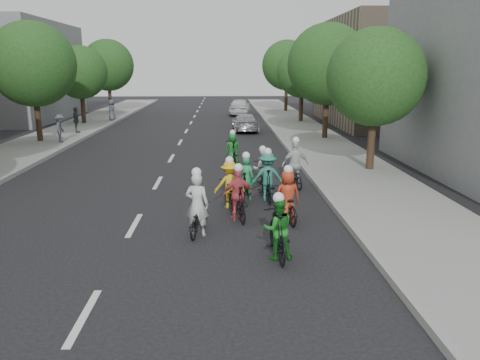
{
  "coord_description": "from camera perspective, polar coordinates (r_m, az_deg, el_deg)",
  "views": [
    {
      "loc": [
        2.53,
        -12.7,
        4.39
      ],
      "look_at": [
        3.06,
        1.23,
        1.0
      ],
      "focal_mm": 35.0,
      "sensor_mm": 36.0,
      "label": 1
    }
  ],
  "objects": [
    {
      "name": "tree_r_3",
      "position": [
        46.73,
        5.72,
        13.75
      ],
      "size": [
        4.8,
        4.8,
        6.93
      ],
      "color": "black",
      "rests_on": "ground"
    },
    {
      "name": "bldg_se",
      "position": [
        39.1,
        18.44,
        12.41
      ],
      "size": [
        10.0,
        14.0,
        8.0
      ],
      "primitive_type": "cube",
      "color": "gray",
      "rests_on": "ground"
    },
    {
      "name": "tree_l_5",
      "position": [
        46.95,
        -15.8,
        13.32
      ],
      "size": [
        4.8,
        4.8,
        6.93
      ],
      "color": "black",
      "rests_on": "ground"
    },
    {
      "name": "bldg_sw",
      "position": [
        44.73,
        -27.24,
        11.69
      ],
      "size": [
        10.0,
        14.0,
        8.0
      ],
      "primitive_type": "cube",
      "color": "slate",
      "rests_on": "ground"
    },
    {
      "name": "cyclist_9",
      "position": [
        21.44,
        -0.91,
        3.53
      ],
      "size": [
        0.77,
        1.89,
        1.62
      ],
      "rotation": [
        0.0,
        0.0,
        3.27
      ],
      "color": "black",
      "rests_on": "ground"
    },
    {
      "name": "spectator_1",
      "position": [
        32.6,
        -19.35,
        6.9
      ],
      "size": [
        0.69,
        1.06,
        1.67
      ],
      "primitive_type": "imported",
      "rotation": [
        0.0,
        0.0,
        1.88
      ],
      "color": "#454650",
      "rests_on": "sidewalk_left"
    },
    {
      "name": "sidewalk_left",
      "position": [
        25.4,
        -26.64,
        2.42
      ],
      "size": [
        4.0,
        80.0,
        0.15
      ],
      "primitive_type": "cube",
      "color": "gray",
      "rests_on": "ground"
    },
    {
      "name": "cyclist_8",
      "position": [
        17.43,
        6.7,
        1.27
      ],
      "size": [
        1.1,
        1.59,
        1.91
      ],
      "rotation": [
        0.0,
        0.0,
        3.34
      ],
      "color": "black",
      "rests_on": "ground"
    },
    {
      "name": "curb_right",
      "position": [
        23.37,
        6.55,
        2.97
      ],
      "size": [
        0.18,
        80.0,
        0.18
      ],
      "primitive_type": "cube",
      "color": "#999993",
      "rests_on": "ground"
    },
    {
      "name": "tree_l_3",
      "position": [
        29.71,
        -23.95,
        12.77
      ],
      "size": [
        4.8,
        4.8,
        6.93
      ],
      "color": "black",
      "rests_on": "ground"
    },
    {
      "name": "curb_left",
      "position": [
        24.65,
        -22.51,
        2.57
      ],
      "size": [
        0.18,
        80.0,
        0.18
      ],
      "primitive_type": "cube",
      "color": "#999993",
      "rests_on": "ground"
    },
    {
      "name": "cyclist_5",
      "position": [
        15.74,
        0.72,
        -0.33
      ],
      "size": [
        0.79,
        1.7,
        1.65
      ],
      "rotation": [
        0.0,
        0.0,
        2.93
      ],
      "color": "black",
      "rests_on": "ground"
    },
    {
      "name": "cyclist_7",
      "position": [
        15.68,
        3.34,
        0.01
      ],
      "size": [
        1.09,
        1.85,
        1.79
      ],
      "rotation": [
        0.0,
        0.0,
        3.18
      ],
      "color": "black",
      "rests_on": "ground"
    },
    {
      "name": "follow_car_trail",
      "position": [
        44.02,
        -0.01,
        8.94
      ],
      "size": [
        2.29,
        4.7,
        1.55
      ],
      "primitive_type": "imported",
      "rotation": [
        0.0,
        0.0,
        3.04
      ],
      "color": "silver",
      "rests_on": "ground"
    },
    {
      "name": "spectator_2",
      "position": [
        39.34,
        -15.37,
        8.23
      ],
      "size": [
        0.76,
        0.95,
        1.69
      ],
      "primitive_type": "imported",
      "rotation": [
        0.0,
        0.0,
        1.87
      ],
      "color": "#51505D",
      "rests_on": "sidewalk_left"
    },
    {
      "name": "cyclist_1",
      "position": [
        11.02,
        4.59,
        -6.32
      ],
      "size": [
        0.75,
        1.93,
        1.61
      ],
      "rotation": [
        0.0,
        0.0,
        3.21
      ],
      "color": "black",
      "rests_on": "ground"
    },
    {
      "name": "follow_car_lead",
      "position": [
        32.83,
        0.64,
        7.03
      ],
      "size": [
        1.79,
        4.19,
        1.21
      ],
      "primitive_type": "imported",
      "rotation": [
        0.0,
        0.0,
        3.16
      ],
      "color": "#A8A8AD",
      "rests_on": "ground"
    },
    {
      "name": "cyclist_3",
      "position": [
        13.67,
        -0.24,
        -2.3
      ],
      "size": [
        0.96,
        1.83,
        1.7
      ],
      "rotation": [
        0.0,
        0.0,
        3.34
      ],
      "color": "black",
      "rests_on": "ground"
    },
    {
      "name": "tree_r_1",
      "position": [
        28.99,
        10.64,
        13.68
      ],
      "size": [
        4.8,
        4.8,
        6.93
      ],
      "color": "black",
      "rests_on": "ground"
    },
    {
      "name": "cyclist_0",
      "position": [
        12.52,
        -5.21,
        -4.02
      ],
      "size": [
        0.83,
        1.61,
        1.85
      ],
      "rotation": [
        0.0,
        0.0,
        2.94
      ],
      "color": "black",
      "rests_on": "ground"
    },
    {
      "name": "cyclist_2",
      "position": [
        14.87,
        -1.28,
        -1.07
      ],
      "size": [
        1.06,
        1.65,
        1.67
      ],
      "rotation": [
        0.0,
        0.0,
        3.32
      ],
      "color": "black",
      "rests_on": "ground"
    },
    {
      "name": "cyclist_6",
      "position": [
        17.21,
        2.73,
        0.83
      ],
      "size": [
        0.73,
        1.83,
        1.61
      ],
      "rotation": [
        0.0,
        0.0,
        3.11
      ],
      "color": "black",
      "rests_on": "ground"
    },
    {
      "name": "tree_r_0",
      "position": [
        20.3,
        16.19,
        11.94
      ],
      "size": [
        4.0,
        4.0,
        5.97
      ],
      "color": "black",
      "rests_on": "ground"
    },
    {
      "name": "sidewalk_right",
      "position": [
        23.75,
        11.21,
        2.93
      ],
      "size": [
        4.0,
        80.0,
        0.15
      ],
      "primitive_type": "cube",
      "color": "gray",
      "rests_on": "ground"
    },
    {
      "name": "tree_r_2",
      "position": [
        37.83,
        7.58,
        12.9
      ],
      "size": [
        4.0,
        4.0,
        5.97
      ],
      "color": "black",
      "rests_on": "ground"
    },
    {
      "name": "cyclist_4",
      "position": [
        13.63,
        5.75,
        -2.61
      ],
      "size": [
        0.89,
        1.9,
        1.68
      ],
      "rotation": [
        0.0,
        0.0,
        3.28
      ],
      "color": "black",
      "rests_on": "ground"
    },
    {
      "name": "ground",
      "position": [
        13.68,
        -12.76,
        -5.41
      ],
      "size": [
        120.0,
        120.0,
        0.0
      ],
      "primitive_type": "plane",
      "color": "black",
      "rests_on": "ground"
    },
    {
      "name": "tree_l_4",
      "position": [
        38.24,
        -18.9,
        12.31
      ],
      "size": [
        4.0,
        4.0,
        5.97
      ],
      "color": "black",
      "rests_on": "ground"
    },
    {
      "name": "spectator_0",
      "position": [
        28.85,
        -21.05,
        5.92
      ],
      "size": [
        0.72,
        1.11,
        1.61
      ],
      "primitive_type": "imported",
      "rotation": [
        0.0,
        0.0,
        1.69
      ],
      "color": "#4D4F5A",
      "rests_on": "sidewalk_left"
    }
  ]
}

